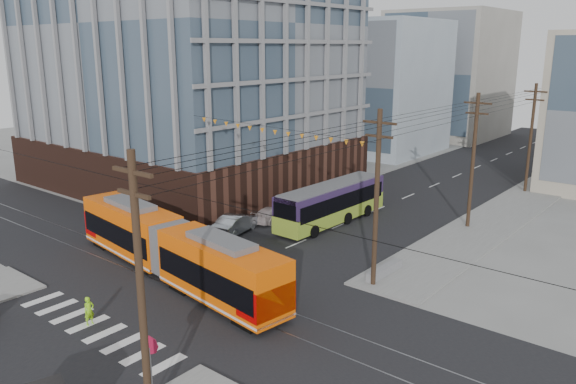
% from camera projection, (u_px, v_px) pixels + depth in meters
% --- Properties ---
extents(ground, '(160.00, 160.00, 0.00)m').
position_uv_depth(ground, '(143.00, 309.00, 31.88)').
color(ground, slate).
extents(office_building, '(30.00, 25.00, 28.60)m').
position_uv_depth(office_building, '(186.00, 48.00, 59.00)').
color(office_building, '#381E16').
rests_on(office_building, ground).
extents(bg_bldg_nw_near, '(18.00, 16.00, 18.00)m').
position_uv_depth(bg_bldg_nw_near, '(369.00, 87.00, 79.02)').
color(bg_bldg_nw_near, '#8C99A5').
rests_on(bg_bldg_nw_near, ground).
extents(bg_bldg_nw_far, '(16.00, 18.00, 20.00)m').
position_uv_depth(bg_bldg_nw_far, '(449.00, 75.00, 91.93)').
color(bg_bldg_nw_far, gray).
rests_on(bg_bldg_nw_far, ground).
extents(utility_pole_near, '(0.30, 0.30, 11.00)m').
position_uv_depth(utility_pole_near, '(141.00, 296.00, 20.79)').
color(utility_pole_near, black).
rests_on(utility_pole_near, ground).
extents(utility_pole_far, '(0.30, 0.30, 11.00)m').
position_uv_depth(utility_pole_far, '(569.00, 124.00, 67.29)').
color(utility_pole_far, black).
rests_on(utility_pole_far, ground).
extents(streetcar, '(20.19, 5.44, 3.85)m').
position_uv_depth(streetcar, '(172.00, 249.00, 35.89)').
color(streetcar, '#F55805').
rests_on(streetcar, ground).
extents(city_bus, '(2.90, 12.20, 3.44)m').
position_uv_depth(city_bus, '(332.00, 203.00, 47.13)').
color(city_bus, '#311F48').
rests_on(city_bus, ground).
extents(parked_car_silver, '(2.54, 4.96, 1.56)m').
position_uv_depth(parked_car_silver, '(236.00, 223.00, 44.80)').
color(parked_car_silver, gray).
rests_on(parked_car_silver, ground).
extents(parked_car_white, '(2.41, 4.42, 1.22)m').
position_uv_depth(parked_car_white, '(271.00, 214.00, 47.83)').
color(parked_car_white, beige).
rests_on(parked_car_white, ground).
extents(parked_car_grey, '(2.75, 4.70, 1.23)m').
position_uv_depth(parked_car_grey, '(330.00, 194.00, 54.39)').
color(parked_car_grey, slate).
rests_on(parked_car_grey, ground).
extents(pedestrian, '(0.38, 0.58, 1.59)m').
position_uv_depth(pedestrian, '(89.00, 311.00, 29.89)').
color(pedestrian, '#8FDE1A').
rests_on(pedestrian, ground).
extents(stop_sign, '(1.08, 1.08, 2.80)m').
position_uv_depth(stop_sign, '(151.00, 370.00, 23.32)').
color(stop_sign, maroon).
rests_on(stop_sign, ground).
extents(jersey_barrier, '(0.92, 3.62, 0.72)m').
position_uv_depth(jersey_barrier, '(384.00, 271.00, 36.26)').
color(jersey_barrier, gray).
rests_on(jersey_barrier, ground).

